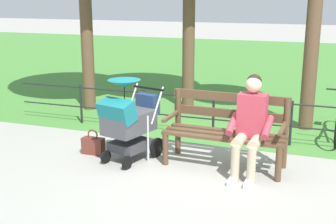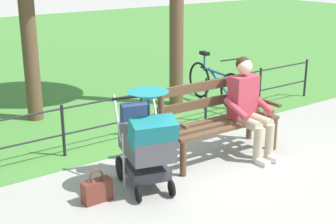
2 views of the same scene
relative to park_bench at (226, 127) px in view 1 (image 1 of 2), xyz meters
name	(u,v)px [view 1 (image 1 of 2)]	position (x,y,z in m)	size (l,w,h in m)	color
ground_plane	(191,163)	(0.45, 0.12, -0.53)	(60.00, 60.00, 0.00)	#9E9B93
grass_lawn	(272,67)	(0.45, -8.68, -0.52)	(40.00, 16.00, 0.01)	#478438
park_bench	(226,127)	(0.00, 0.00, 0.00)	(1.62, 0.66, 0.96)	brown
person_on_bench	(250,123)	(-0.35, 0.22, 0.15)	(0.55, 0.74, 1.28)	tan
stroller	(129,119)	(1.29, 0.30, 0.07)	(0.71, 0.98, 1.15)	black
handbag	(93,145)	(1.89, 0.24, -0.40)	(0.32, 0.14, 0.37)	brown
park_fence	(230,114)	(0.18, -1.09, -0.11)	(7.24, 0.04, 0.70)	black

